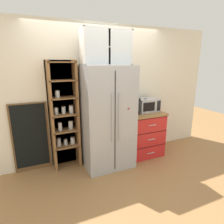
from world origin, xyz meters
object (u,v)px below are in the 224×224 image
mug_cream (146,111)px  mug_navy (146,110)px  microwave (147,105)px  bottle_clear (146,106)px  bottle_green (144,106)px  chalkboard_menu (31,137)px  coffee_maker (133,106)px  refrigerator (107,117)px

mug_cream → mug_navy: size_ratio=0.99×
microwave → bottle_clear: bottle_clear is taller
bottle_green → bottle_clear: (0.00, -0.06, 0.01)m
bottle_clear → chalkboard_menu: 2.17m
coffee_maker → mug_navy: size_ratio=2.58×
microwave → mug_cream: 0.17m
refrigerator → mug_navy: refrigerator is taller
mug_cream → mug_navy: 0.01m
mug_cream → bottle_green: 0.11m
mug_navy → bottle_clear: bottle_clear is taller
bottle_clear → chalkboard_menu: size_ratio=0.23×
bottle_green → chalkboard_menu: size_ratio=0.22×
refrigerator → microwave: (0.92, 0.12, 0.13)m
mug_navy → bottle_green: 0.10m
bottle_clear → mug_navy: bearing=-76.3°
bottle_clear → bottle_green: bearing=90.0°
bottle_green → bottle_clear: bottle_clear is taller
chalkboard_menu → microwave: bearing=-5.5°
coffee_maker → mug_cream: bearing=-17.3°
refrigerator → bottle_clear: refrigerator is taller
refrigerator → bottle_green: 0.84m
refrigerator → microwave: size_ratio=4.12×
bottle_green → chalkboard_menu: (-2.11, 0.25, -0.41)m
microwave → bottle_clear: (-0.09, -0.10, -0.00)m
bottle_green → chalkboard_menu: bearing=173.1°
microwave → chalkboard_menu: chalkboard_menu is taller
bottle_green → coffee_maker: bearing=180.0°
bottle_clear → chalkboard_menu: bearing=171.6°
mug_cream → mug_navy: mug_cream is taller
coffee_maker → bottle_clear: bearing=-12.7°
coffee_maker → mug_cream: (0.25, -0.08, -0.11)m
microwave → coffee_maker: (-0.35, -0.04, 0.03)m
coffee_maker → bottle_green: size_ratio=1.15×
mug_cream → bottle_clear: (-0.00, 0.02, 0.08)m
mug_cream → mug_navy: bearing=90.0°
refrigerator → microwave: refrigerator is taller
microwave → coffee_maker: coffee_maker is taller
refrigerator → bottle_green: refrigerator is taller
mug_cream → bottle_green: size_ratio=0.44×
mug_navy → bottle_green: size_ratio=0.45×
refrigerator → mug_navy: 0.83m
coffee_maker → bottle_clear: size_ratio=1.09×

